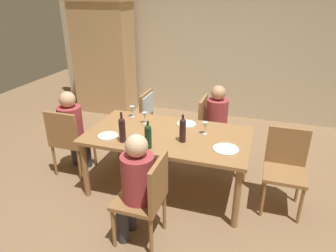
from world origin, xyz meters
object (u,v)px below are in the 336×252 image
Objects in this scene: wine_bottle_dark_red at (148,136)px; dinner_plate_host at (226,149)px; chair_far_right at (210,125)px; chair_right_end at (285,164)px; wine_bottle_tall_green at (122,129)px; dinner_plate_guest_left at (186,124)px; wine_bottle_short_olive at (183,129)px; dinner_plate_guest_right at (108,136)px; dining_table at (168,140)px; person_man_guest at (136,182)px; chair_left_end at (68,138)px; person_woman_host at (72,126)px; chair_far_left at (151,114)px; wine_glass_near_right at (205,126)px; chair_near at (147,195)px; wine_glass_centre at (132,109)px; person_man_bearded at (219,118)px; armoire_cabinet at (104,56)px; wine_glass_near_left at (145,116)px.

dinner_plate_host is at bearing 14.92° from wine_bottle_dark_red.
chair_right_end is (0.99, -0.81, 0.00)m from chair_far_right.
wine_bottle_tall_green is 1.46× the size of dinner_plate_guest_left.
dinner_plate_guest_right is at bearing -170.71° from wine_bottle_short_olive.
dining_table is 5.48× the size of wine_bottle_tall_green.
dinner_plate_guest_left is at bearing 38.45° from dinner_plate_guest_right.
chair_far_right is 0.81× the size of person_man_guest.
person_man_guest is 3.72× the size of wine_bottle_dark_red.
person_woman_host reaches higher than chair_left_end.
dinner_plate_guest_right is (0.69, -0.30, 0.10)m from person_woman_host.
wine_bottle_tall_green is (-1.74, -0.43, 0.37)m from chair_right_end.
chair_far_left is 1.25m from wine_glass_near_right.
chair_near is 6.17× the size of wine_glass_near_right.
wine_bottle_tall_green reaches higher than dinner_plate_guest_right.
chair_right_end reaches higher than dinner_plate_host.
dinner_plate_guest_right is at bearing 49.29° from chair_near.
wine_bottle_dark_red is 1.29× the size of dinner_plate_guest_left.
chair_right_end is 1.19m from wine_bottle_short_olive.
person_man_bearded is at bearing 26.96° from wine_glass_centre.
chair_far_right is at bearing 71.47° from wine_bottle_dark_red.
person_man_guest is (-0.48, -1.79, 0.01)m from person_man_bearded.
chair_left_end is at bearing -72.99° from armoire_cabinet.
wine_glass_centre is 1.42m from dinner_plate_host.
wine_bottle_short_olive is (1.54, -0.16, 0.24)m from person_woman_host.
dinner_plate_guest_left is at bearing -29.40° from person_man_bearded.
person_man_bearded is at bearing 63.27° from dining_table.
wine_bottle_tall_green is at bearing -94.70° from wine_glass_near_left.
wine_glass_centre is 0.75m from dinner_plate_guest_left.
wine_bottle_tall_green is 0.88m from dinner_plate_guest_left.
chair_far_left is 1.87m from person_man_guest.
chair_far_right is at bearing -29.86° from armoire_cabinet.
armoire_cabinet is at bearing 138.41° from dinner_plate_guest_left.
person_man_guest is 0.72m from wine_bottle_tall_green.
person_woman_host is 2.04m from dinner_plate_host.
chair_far_left is 1.32m from wine_bottle_short_olive.
chair_left_end is at bearing -172.90° from wine_glass_near_right.
wine_glass_near_right is (0.78, -0.07, 0.00)m from wine_glass_near_left.
wine_glass_centre is 0.64× the size of dinner_plate_guest_right.
chair_left_end is 6.17× the size of wine_glass_near_right.
person_man_guest is at bearing -55.05° from wine_bottle_tall_green.
chair_far_right is at bearing 30.58° from chair_left_end.
dinner_plate_guest_left is at bearing -41.59° from armoire_cabinet.
chair_right_end reaches higher than dining_table.
wine_glass_centre and wine_glass_near_right have the same top height.
chair_left_end is 1.54m from person_man_guest.
chair_far_right is (0.34, 0.90, -0.14)m from dining_table.
person_man_bearded is 7.49× the size of wine_glass_near_right.
person_man_guest reaches higher than chair_far_left.
armoire_cabinet reaches higher than person_woman_host.
dinner_plate_host and dinner_plate_guest_right have the same top height.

